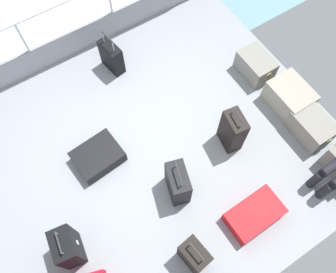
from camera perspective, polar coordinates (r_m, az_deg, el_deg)
ground_plane at (r=4.94m, az=-3.24°, el=-3.02°), size 4.40×5.20×0.06m
gunwale_port at (r=5.86m, az=-14.86°, el=14.85°), size 0.06×5.20×0.45m
railing_port at (r=5.46m, az=-16.29°, el=18.55°), size 0.04×4.20×1.02m
sea_wake at (r=7.26m, az=-18.92°, el=18.91°), size 12.00×12.00×0.01m
cargo_crate_0 at (r=5.61m, az=14.10°, el=11.21°), size 0.59×0.39×0.34m
cargo_crate_1 at (r=5.41m, az=19.18°, el=6.17°), size 0.65×0.49×0.38m
cargo_crate_2 at (r=5.28m, az=22.40°, el=1.43°), size 0.61×0.41×0.35m
suitcase_0 at (r=5.51m, az=-9.20°, el=12.71°), size 0.42×0.24×0.72m
suitcase_1 at (r=4.67m, az=13.91°, el=-12.28°), size 0.45×0.72×0.22m
suitcase_2 at (r=4.42m, az=-16.06°, el=-17.06°), size 0.41×0.30×0.72m
suitcase_3 at (r=4.32m, az=4.31°, el=-18.84°), size 0.38×0.27×0.66m
suitcase_5 at (r=4.76m, az=10.48°, el=0.92°), size 0.38×0.27×0.79m
suitcase_6 at (r=4.47m, az=1.61°, el=-7.62°), size 0.47×0.35×0.71m
suitcase_7 at (r=4.88m, az=-11.38°, el=-3.22°), size 0.55×0.67×0.21m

